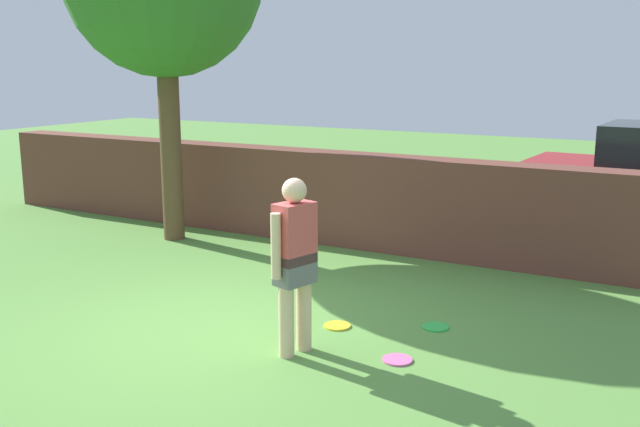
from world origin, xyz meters
The scene contains 6 objects.
ground_plane centered at (0.00, 0.00, 0.00)m, with size 40.00×40.00×0.00m, color #568C3D.
brick_wall centered at (-1.50, 3.71, 0.67)m, with size 11.04×0.50×1.34m, color brown.
person centered at (0.99, -0.10, 0.90)m, with size 0.31×0.52×1.62m.
frisbee_yellow centered at (1.02, 0.67, 0.01)m, with size 0.27×0.27×0.02m, color yellow.
frisbee_green centered at (1.90, 1.12, 0.01)m, with size 0.27×0.27×0.02m, color green.
frisbee_pink centered at (1.88, 0.19, 0.01)m, with size 0.27×0.27×0.02m, color pink.
Camera 1 is at (4.17, -5.39, 2.62)m, focal length 40.34 mm.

